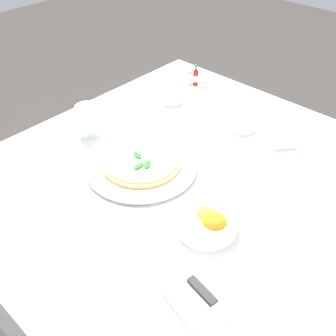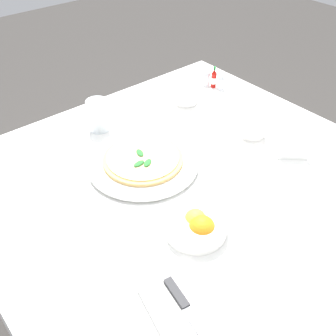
{
  "view_description": "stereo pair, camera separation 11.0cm",
  "coord_description": "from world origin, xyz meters",
  "px_view_note": "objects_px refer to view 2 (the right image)",
  "views": [
    {
      "loc": [
        0.51,
        -0.66,
        1.47
      ],
      "look_at": [
        -0.07,
        -0.03,
        0.77
      ],
      "focal_mm": 42.13,
      "sensor_mm": 36.0,
      "label": 1
    },
    {
      "loc": [
        0.58,
        -0.58,
        1.47
      ],
      "look_at": [
        -0.07,
        -0.03,
        0.77
      ],
      "focal_mm": 42.13,
      "sensor_mm": 36.0,
      "label": 2
    }
  ],
  "objects_px": {
    "water_glass_near_right": "(98,117)",
    "hot_sauce_bottle": "(214,79)",
    "pizza": "(143,159)",
    "coffee_cup_near_left": "(186,98)",
    "menu_card": "(294,151)",
    "napkin_folded": "(189,316)",
    "dinner_knife": "(190,313)",
    "coffee_cup_far_right": "(253,129)",
    "citrus_bowl": "(197,225)",
    "salt_shaker": "(221,83)",
    "pizza_plate": "(143,162)",
    "pepper_shaker": "(207,79)"
  },
  "relations": [
    {
      "from": "water_glass_near_right",
      "to": "napkin_folded",
      "type": "bearing_deg",
      "value": -18.15
    },
    {
      "from": "pizza_plate",
      "to": "napkin_folded",
      "type": "bearing_deg",
      "value": -26.45
    },
    {
      "from": "coffee_cup_near_left",
      "to": "water_glass_near_right",
      "type": "bearing_deg",
      "value": -101.21
    },
    {
      "from": "water_glass_near_right",
      "to": "hot_sauce_bottle",
      "type": "relative_size",
      "value": 1.24
    },
    {
      "from": "dinner_knife",
      "to": "menu_card",
      "type": "bearing_deg",
      "value": 117.25
    },
    {
      "from": "hot_sauce_bottle",
      "to": "pepper_shaker",
      "type": "relative_size",
      "value": 1.48
    },
    {
      "from": "coffee_cup_far_right",
      "to": "water_glass_near_right",
      "type": "distance_m",
      "value": 0.49
    },
    {
      "from": "pizza",
      "to": "napkin_folded",
      "type": "distance_m",
      "value": 0.49
    },
    {
      "from": "coffee_cup_far_right",
      "to": "pepper_shaker",
      "type": "bearing_deg",
      "value": 158.9
    },
    {
      "from": "napkin_folded",
      "to": "pepper_shaker",
      "type": "height_order",
      "value": "pepper_shaker"
    },
    {
      "from": "pizza",
      "to": "coffee_cup_near_left",
      "type": "height_order",
      "value": "coffee_cup_near_left"
    },
    {
      "from": "pepper_shaker",
      "to": "coffee_cup_near_left",
      "type": "bearing_deg",
      "value": -69.22
    },
    {
      "from": "water_glass_near_right",
      "to": "salt_shaker",
      "type": "relative_size",
      "value": 1.83
    },
    {
      "from": "pizza",
      "to": "menu_card",
      "type": "height_order",
      "value": "menu_card"
    },
    {
      "from": "pepper_shaker",
      "to": "menu_card",
      "type": "relative_size",
      "value": 0.81
    },
    {
      "from": "napkin_folded",
      "to": "salt_shaker",
      "type": "xyz_separation_m",
      "value": [
        -0.62,
        0.72,
        0.02
      ]
    },
    {
      "from": "coffee_cup_far_right",
      "to": "napkin_folded",
      "type": "bearing_deg",
      "value": -59.58
    },
    {
      "from": "pepper_shaker",
      "to": "menu_card",
      "type": "height_order",
      "value": "menu_card"
    },
    {
      "from": "coffee_cup_near_left",
      "to": "citrus_bowl",
      "type": "xyz_separation_m",
      "value": [
        0.47,
        -0.38,
        0.0
      ]
    },
    {
      "from": "coffee_cup_far_right",
      "to": "citrus_bowl",
      "type": "xyz_separation_m",
      "value": [
        0.18,
        -0.41,
        -0.0
      ]
    },
    {
      "from": "coffee_cup_far_right",
      "to": "napkin_folded",
      "type": "xyz_separation_m",
      "value": [
        0.34,
        -0.57,
        -0.02
      ]
    },
    {
      "from": "coffee_cup_near_left",
      "to": "pepper_shaker",
      "type": "height_order",
      "value": "coffee_cup_near_left"
    },
    {
      "from": "pizza_plate",
      "to": "menu_card",
      "type": "bearing_deg",
      "value": 53.91
    },
    {
      "from": "pizza_plate",
      "to": "water_glass_near_right",
      "type": "distance_m",
      "value": 0.25
    },
    {
      "from": "coffee_cup_far_right",
      "to": "water_glass_near_right",
      "type": "bearing_deg",
      "value": -135.19
    },
    {
      "from": "hot_sauce_bottle",
      "to": "pizza",
      "type": "bearing_deg",
      "value": -66.76
    },
    {
      "from": "pizza_plate",
      "to": "hot_sauce_bottle",
      "type": "distance_m",
      "value": 0.54
    },
    {
      "from": "water_glass_near_right",
      "to": "pepper_shaker",
      "type": "xyz_separation_m",
      "value": [
        0.0,
        0.48,
        -0.02
      ]
    },
    {
      "from": "pepper_shaker",
      "to": "water_glass_near_right",
      "type": "bearing_deg",
      "value": -90.45
    },
    {
      "from": "pepper_shaker",
      "to": "coffee_cup_far_right",
      "type": "bearing_deg",
      "value": -21.1
    },
    {
      "from": "dinner_knife",
      "to": "pepper_shaker",
      "type": "xyz_separation_m",
      "value": [
        -0.68,
        0.71,
        0.0
      ]
    },
    {
      "from": "pepper_shaker",
      "to": "dinner_knife",
      "type": "bearing_deg",
      "value": -45.89
    },
    {
      "from": "citrus_bowl",
      "to": "napkin_folded",
      "type": "bearing_deg",
      "value": -46.62
    },
    {
      "from": "pepper_shaker",
      "to": "pizza",
      "type": "bearing_deg",
      "value": -63.63
    },
    {
      "from": "pizza_plate",
      "to": "water_glass_near_right",
      "type": "bearing_deg",
      "value": 178.72
    },
    {
      "from": "coffee_cup_near_left",
      "to": "citrus_bowl",
      "type": "distance_m",
      "value": 0.6
    },
    {
      "from": "menu_card",
      "to": "pizza",
      "type": "bearing_deg",
      "value": 5.75
    },
    {
      "from": "napkin_folded",
      "to": "dinner_knife",
      "type": "bearing_deg",
      "value": 2.92
    },
    {
      "from": "pizza",
      "to": "dinner_knife",
      "type": "xyz_separation_m",
      "value": [
        0.44,
        -0.22,
        -0.0
      ]
    },
    {
      "from": "coffee_cup_near_left",
      "to": "menu_card",
      "type": "bearing_deg",
      "value": 3.66
    },
    {
      "from": "dinner_knife",
      "to": "citrus_bowl",
      "type": "bearing_deg",
      "value": 143.33
    },
    {
      "from": "water_glass_near_right",
      "to": "hot_sauce_bottle",
      "type": "xyz_separation_m",
      "value": [
        0.03,
        0.49,
        -0.01
      ]
    },
    {
      "from": "dinner_knife",
      "to": "citrus_bowl",
      "type": "relative_size",
      "value": 1.3
    },
    {
      "from": "salt_shaker",
      "to": "pizza_plate",
      "type": "bearing_deg",
      "value": -69.93
    },
    {
      "from": "napkin_folded",
      "to": "salt_shaker",
      "type": "relative_size",
      "value": 4.32
    },
    {
      "from": "coffee_cup_near_left",
      "to": "water_glass_near_right",
      "type": "height_order",
      "value": "water_glass_near_right"
    },
    {
      "from": "pizza",
      "to": "menu_card",
      "type": "distance_m",
      "value": 0.44
    },
    {
      "from": "coffee_cup_far_right",
      "to": "pizza",
      "type": "bearing_deg",
      "value": -106.51
    },
    {
      "from": "dinner_knife",
      "to": "citrus_bowl",
      "type": "xyz_separation_m",
      "value": [
        -0.16,
        0.16,
        0.0
      ]
    },
    {
      "from": "pizza_plate",
      "to": "coffee_cup_far_right",
      "type": "distance_m",
      "value": 0.37
    }
  ]
}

